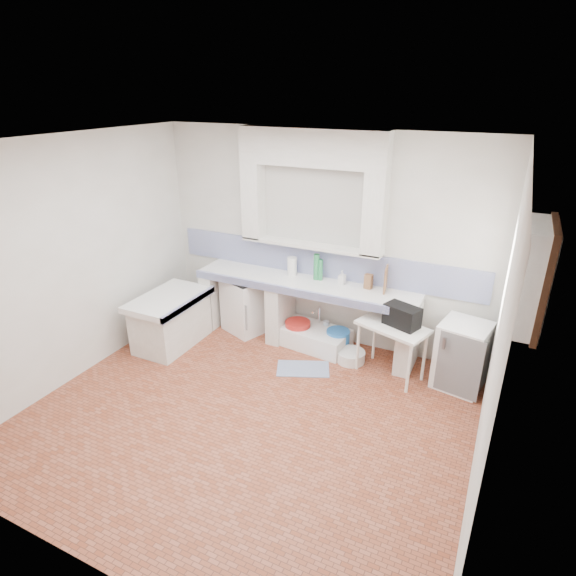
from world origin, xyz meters
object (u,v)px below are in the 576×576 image
at_px(stove, 247,304).
at_px(side_table, 391,350).
at_px(fridge, 462,355).
at_px(sink, 313,338).

height_order(stove, side_table, stove).
xyz_separation_m(stove, fridge, (2.94, -0.13, 0.01)).
bearing_deg(side_table, fridge, 28.21).
bearing_deg(fridge, sink, -172.53).
relative_size(stove, fridge, 0.98).
height_order(stove, sink, stove).
height_order(sink, side_table, side_table).
xyz_separation_m(sink, fridge, (1.89, -0.11, 0.28)).
distance_m(stove, side_table, 2.17).
xyz_separation_m(stove, sink, (1.05, -0.02, -0.28)).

